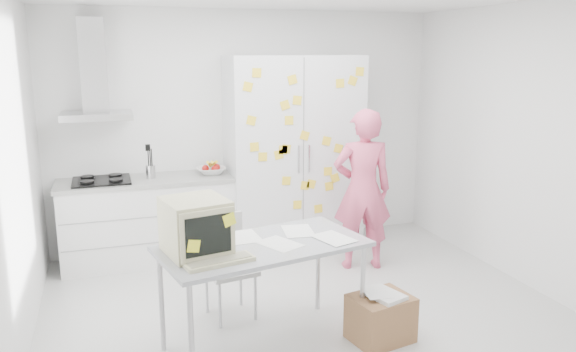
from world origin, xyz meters
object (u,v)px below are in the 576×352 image
object	(u,v)px
chair	(227,259)
cardboard_box	(381,317)
person	(362,190)
desk	(222,237)

from	to	relation	value
chair	cardboard_box	xyz separation A→B (m)	(1.05, -0.84, -0.30)
person	desk	world-z (taller)	person
person	desk	xyz separation A→B (m)	(-1.74, -1.27, 0.09)
person	cardboard_box	size ratio (longest dim) A/B	3.24
person	chair	size ratio (longest dim) A/B	1.92
person	desk	size ratio (longest dim) A/B	1.01
chair	desk	bearing A→B (deg)	-113.61
person	chair	xyz separation A→B (m)	(-1.57, -0.62, -0.35)
chair	cardboard_box	distance (m)	1.38
desk	chair	xyz separation A→B (m)	(0.17, 0.65, -0.44)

